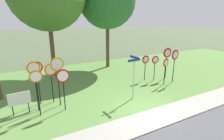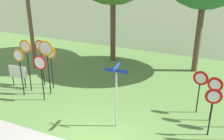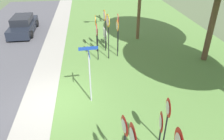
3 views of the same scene
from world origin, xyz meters
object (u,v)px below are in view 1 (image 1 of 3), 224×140
Objects in this scene: yield_sign_near_left at (175,58)px; yield_sign_near_right at (167,56)px; stop_sign_near_right at (35,76)px; oak_tree_right at (107,0)px; yield_sign_far_right at (166,66)px; stop_sign_far_left at (37,74)px; stop_sign_far_right at (37,84)px; stop_sign_near_left at (63,81)px; yield_sign_center at (146,62)px; street_name_post at (134,74)px; notice_board at (20,100)px; stop_sign_far_center at (58,71)px; stop_sign_center_tall at (51,75)px; yield_sign_far_left at (155,62)px.

yield_sign_near_right is (0.27, 1.08, -0.03)m from yield_sign_near_left.
stop_sign_near_right is 10.35m from yield_sign_near_right.
yield_sign_far_right is at bearing -77.88° from oak_tree_right.
stop_sign_far_right is at bearing -93.55° from stop_sign_far_left.
yield_sign_near_right is 1.71m from yield_sign_far_right.
stop_sign_far_left is (-1.11, 1.45, 0.16)m from stop_sign_near_left.
yield_sign_near_left is at bearing -97.04° from yield_sign_near_right.
yield_sign_center is at bearing -81.22° from oak_tree_right.
yield_sign_near_right is at bearing -6.67° from yield_sign_center.
street_name_post is 6.55m from notice_board.
stop_sign_near_right is at bearing -99.99° from stop_sign_far_left.
stop_sign_near_left is 0.84× the size of stop_sign_near_right.
stop_sign_near_left is 1.31m from stop_sign_far_right.
stop_sign_far_center is 0.77m from stop_sign_center_tall.
yield_sign_far_right is 9.98m from notice_board.
oak_tree_right is (7.63, 6.49, 4.55)m from stop_sign_near_right.
yield_sign_near_left is (8.72, 0.36, 0.26)m from stop_sign_near_left.
oak_tree_right is (6.31, 7.10, 4.86)m from stop_sign_near_left.
stop_sign_center_tall is 7.53m from yield_sign_center.
yield_sign_near_right is (9.11, 0.74, -0.18)m from stop_sign_far_center.
yield_sign_near_right is at bearing -1.61° from stop_sign_center_tall.
stop_sign_near_right is 1.37× the size of yield_sign_center.
stop_sign_far_center reaches higher than yield_sign_far_left.
stop_sign_near_left is at bearing -23.61° from notice_board.
oak_tree_right is at bearing 47.56° from stop_sign_near_left.
yield_sign_near_right is at bearing -3.67° from stop_sign_far_center.
stop_sign_near_right is (-1.32, 0.61, 0.31)m from stop_sign_near_left.
stop_sign_far_left reaches higher than stop_sign_far_right.
stop_sign_far_center is at bearing -1.11° from stop_sign_near_right.
stop_sign_far_center reaches higher than yield_sign_near_right.
stop_sign_far_left reaches higher than notice_board.
stop_sign_far_center is 1.41m from stop_sign_far_right.
street_name_post reaches higher than yield_sign_near_right.
stop_sign_near_right reaches higher than yield_sign_near_right.
stop_sign_far_right is (-1.31, 0.02, 0.06)m from stop_sign_near_left.
stop_sign_far_left is 0.74m from stop_sign_center_tall.
stop_sign_near_right is 2.27× the size of notice_board.
yield_sign_far_left is 1.65× the size of notice_board.
yield_sign_far_right is at bearing -8.24° from notice_board.
stop_sign_far_left is at bearing 70.69° from stop_sign_near_right.
stop_sign_center_tall is 0.26× the size of oak_tree_right.
yield_sign_near_left is 8.52m from oak_tree_right.
street_name_post is at bearing -24.85° from stop_sign_center_tall.
stop_sign_near_right is 9.12m from yield_sign_far_left.
oak_tree_right is (-1.43, 5.65, 5.08)m from yield_sign_far_left.
stop_sign_far_center is 1.41× the size of yield_sign_far_left.
yield_sign_far_left is (8.13, 0.14, -0.25)m from stop_sign_center_tall.
oak_tree_right reaches higher than stop_sign_center_tall.
stop_sign_far_right reaches higher than notice_board.
stop_sign_near_right reaches higher than stop_sign_center_tall.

